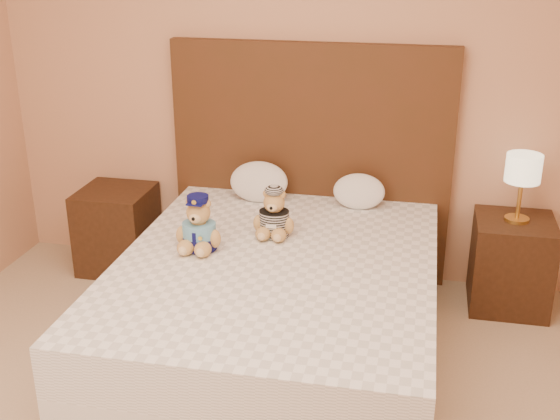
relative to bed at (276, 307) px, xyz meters
The scene contains 10 objects.
room_walls 1.70m from the bed, 90.00° to the right, with size 4.04×4.52×2.72m.
bed is the anchor object (origin of this frame).
headboard 1.12m from the bed, 90.00° to the left, with size 1.75×0.08×1.50m, color #482715.
nightstand_left 1.48m from the bed, 147.38° to the left, with size 0.45×0.45×0.55m, color #392012.
nightstand_right 1.48m from the bed, 32.62° to the left, with size 0.45×0.45×0.55m, color #392012.
lamp 1.59m from the bed, 32.62° to the left, with size 0.20×0.20×0.40m.
teddy_police 0.60m from the bed, behind, with size 0.26×0.25×0.30m, color tan, non-canonical shape.
teddy_prisoner 0.52m from the bed, 104.36° to the left, with size 0.24×0.23×0.27m, color tan, non-canonical shape.
pillow_left 0.97m from the bed, 109.29° to the left, with size 0.36×0.24×0.26m, color white.
pillow_right 0.97m from the bed, 68.31° to the left, with size 0.31×0.20×0.22m, color white.
Camera 1 is at (0.68, -1.95, 2.10)m, focal length 45.00 mm.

